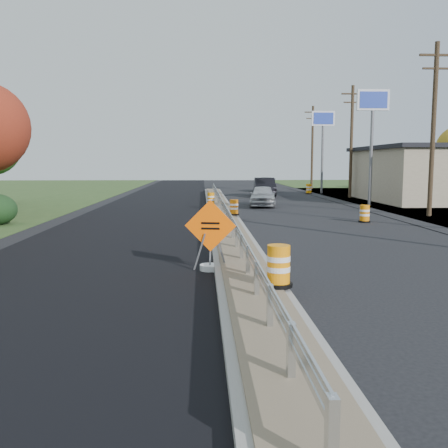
{
  "coord_description": "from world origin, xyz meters",
  "views": [
    {
      "loc": [
        -1.12,
        -18.05,
        2.93
      ],
      "look_at": [
        -0.46,
        -3.03,
        1.1
      ],
      "focal_mm": 40.0,
      "sensor_mm": 36.0,
      "label": 1
    }
  ],
  "objects_px": {
    "car_dark_mid": "(265,187)",
    "car_dark_far": "(265,184)",
    "barrel_median_near": "(278,267)",
    "barrel_shoulder_far": "(309,189)",
    "caution_sign": "(210,253)",
    "barrel_shoulder_near": "(365,214)",
    "barrel_median_mid": "(234,208)",
    "car_silver": "(263,196)",
    "barrel_median_far": "(211,199)"
  },
  "relations": [
    {
      "from": "barrel_shoulder_near",
      "to": "car_dark_mid",
      "type": "height_order",
      "value": "car_dark_mid"
    },
    {
      "from": "caution_sign",
      "to": "barrel_shoulder_near",
      "type": "distance_m",
      "value": 13.53
    },
    {
      "from": "caution_sign",
      "to": "barrel_shoulder_far",
      "type": "height_order",
      "value": "caution_sign"
    },
    {
      "from": "barrel_shoulder_far",
      "to": "car_dark_far",
      "type": "height_order",
      "value": "car_dark_far"
    },
    {
      "from": "barrel_median_near",
      "to": "car_dark_far",
      "type": "distance_m",
      "value": 42.06
    },
    {
      "from": "barrel_median_near",
      "to": "barrel_shoulder_near",
      "type": "distance_m",
      "value": 15.19
    },
    {
      "from": "barrel_median_near",
      "to": "barrel_median_far",
      "type": "distance_m",
      "value": 21.52
    },
    {
      "from": "caution_sign",
      "to": "barrel_shoulder_near",
      "type": "height_order",
      "value": "caution_sign"
    },
    {
      "from": "barrel_median_mid",
      "to": "barrel_shoulder_far",
      "type": "distance_m",
      "value": 23.36
    },
    {
      "from": "barrel_shoulder_near",
      "to": "caution_sign",
      "type": "bearing_deg",
      "value": -125.71
    },
    {
      "from": "car_dark_far",
      "to": "barrel_median_near",
      "type": "bearing_deg",
      "value": 87.08
    },
    {
      "from": "barrel_shoulder_far",
      "to": "barrel_shoulder_near",
      "type": "bearing_deg",
      "value": -95.39
    },
    {
      "from": "barrel_median_near",
      "to": "barrel_shoulder_far",
      "type": "xyz_separation_m",
      "value": [
        8.65,
        37.07,
        -0.21
      ]
    },
    {
      "from": "caution_sign",
      "to": "barrel_median_near",
      "type": "relative_size",
      "value": 2.11
    },
    {
      "from": "caution_sign",
      "to": "car_dark_far",
      "type": "height_order",
      "value": "caution_sign"
    },
    {
      "from": "barrel_median_mid",
      "to": "car_silver",
      "type": "xyz_separation_m",
      "value": [
        2.49,
        7.91,
        0.1
      ]
    },
    {
      "from": "caution_sign",
      "to": "barrel_shoulder_far",
      "type": "distance_m",
      "value": 35.76
    },
    {
      "from": "barrel_median_far",
      "to": "car_dark_mid",
      "type": "relative_size",
      "value": 0.16
    },
    {
      "from": "barrel_median_far",
      "to": "car_silver",
      "type": "bearing_deg",
      "value": 26.51
    },
    {
      "from": "caution_sign",
      "to": "car_dark_mid",
      "type": "bearing_deg",
      "value": 89.81
    },
    {
      "from": "barrel_median_far",
      "to": "car_dark_mid",
      "type": "xyz_separation_m",
      "value": [
        4.99,
        11.99,
        0.21
      ]
    },
    {
      "from": "barrel_median_near",
      "to": "barrel_shoulder_near",
      "type": "relative_size",
      "value": 1.06
    },
    {
      "from": "barrel_shoulder_far",
      "to": "car_dark_far",
      "type": "xyz_separation_m",
      "value": [
        -3.66,
        4.69,
        0.28
      ]
    },
    {
      "from": "car_dark_mid",
      "to": "car_dark_far",
      "type": "distance_m",
      "value": 8.35
    },
    {
      "from": "caution_sign",
      "to": "barrel_shoulder_far",
      "type": "xyz_separation_m",
      "value": [
        10.1,
        34.3,
        -0.03
      ]
    },
    {
      "from": "caution_sign",
      "to": "barrel_shoulder_far",
      "type": "relative_size",
      "value": 2.01
    },
    {
      "from": "barrel_median_mid",
      "to": "barrel_shoulder_far",
      "type": "bearing_deg",
      "value": 68.27
    },
    {
      "from": "barrel_median_mid",
      "to": "car_dark_mid",
      "type": "distance_m",
      "value": 18.53
    },
    {
      "from": "barrel_median_mid",
      "to": "barrel_shoulder_near",
      "type": "height_order",
      "value": "barrel_median_mid"
    },
    {
      "from": "barrel_median_far",
      "to": "barrel_shoulder_far",
      "type": "xyz_separation_m",
      "value": [
        9.75,
        15.58,
        -0.16
      ]
    },
    {
      "from": "barrel_shoulder_far",
      "to": "car_dark_mid",
      "type": "xyz_separation_m",
      "value": [
        -4.76,
        -3.59,
        0.37
      ]
    },
    {
      "from": "caution_sign",
      "to": "barrel_median_near",
      "type": "distance_m",
      "value": 3.13
    },
    {
      "from": "barrel_median_near",
      "to": "barrel_median_mid",
      "type": "height_order",
      "value": "barrel_median_near"
    },
    {
      "from": "barrel_median_near",
      "to": "car_dark_far",
      "type": "relative_size",
      "value": 0.18
    },
    {
      "from": "caution_sign",
      "to": "barrel_median_far",
      "type": "height_order",
      "value": "caution_sign"
    },
    {
      "from": "caution_sign",
      "to": "barrel_median_far",
      "type": "relative_size",
      "value": 2.36
    },
    {
      "from": "barrel_median_near",
      "to": "barrel_median_far",
      "type": "xyz_separation_m",
      "value": [
        -1.1,
        21.49,
        -0.05
      ]
    },
    {
      "from": "caution_sign",
      "to": "barrel_median_near",
      "type": "height_order",
      "value": "caution_sign"
    },
    {
      "from": "barrel_shoulder_far",
      "to": "car_silver",
      "type": "distance_m",
      "value": 15.1
    },
    {
      "from": "barrel_median_near",
      "to": "car_dark_far",
      "type": "xyz_separation_m",
      "value": [
        4.99,
        41.76,
        0.07
      ]
    },
    {
      "from": "barrel_shoulder_near",
      "to": "car_dark_mid",
      "type": "relative_size",
      "value": 0.17
    },
    {
      "from": "barrel_median_mid",
      "to": "barrel_median_far",
      "type": "relative_size",
      "value": 0.99
    },
    {
      "from": "barrel_shoulder_far",
      "to": "barrel_median_far",
      "type": "bearing_deg",
      "value": -122.04
    },
    {
      "from": "barrel_shoulder_far",
      "to": "car_dark_far",
      "type": "bearing_deg",
      "value": 127.99
    },
    {
      "from": "barrel_median_mid",
      "to": "barrel_shoulder_near",
      "type": "xyz_separation_m",
      "value": [
        6.45,
        -1.62,
        -0.2
      ]
    },
    {
      "from": "barrel_shoulder_far",
      "to": "caution_sign",
      "type": "bearing_deg",
      "value": -106.41
    },
    {
      "from": "barrel_shoulder_near",
      "to": "car_dark_far",
      "type": "height_order",
      "value": "car_dark_far"
    },
    {
      "from": "barrel_median_near",
      "to": "car_silver",
      "type": "height_order",
      "value": "car_silver"
    },
    {
      "from": "barrel_median_mid",
      "to": "caution_sign",
      "type": "bearing_deg",
      "value": -96.56
    },
    {
      "from": "barrel_median_far",
      "to": "barrel_shoulder_near",
      "type": "height_order",
      "value": "barrel_median_far"
    }
  ]
}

